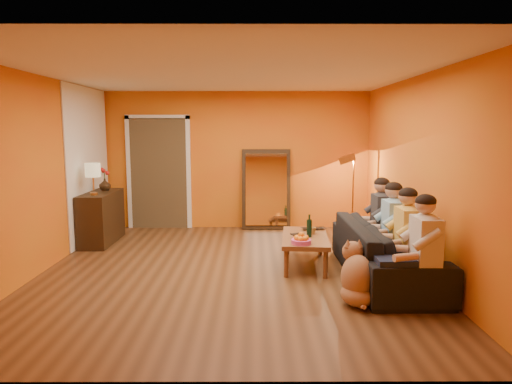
{
  "coord_description": "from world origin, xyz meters",
  "views": [
    {
      "loc": [
        0.33,
        -5.96,
        1.89
      ],
      "look_at": [
        0.35,
        0.5,
        1.0
      ],
      "focal_mm": 32.0,
      "sensor_mm": 36.0,
      "label": 1
    }
  ],
  "objects_px": {
    "tumbler": "(313,231)",
    "table_lamp": "(93,179)",
    "coffee_table": "(305,251)",
    "floor_lamp": "(353,196)",
    "person_mid_right": "(394,229)",
    "person_mid_left": "(408,239)",
    "dog": "(358,273)",
    "sofa": "(385,251)",
    "mirror_frame": "(266,189)",
    "wine_bottle": "(309,226)",
    "sideboard": "(101,217)",
    "person_far_right": "(382,221)",
    "laptop": "(315,229)",
    "vase": "(105,185)",
    "person_far_left": "(425,252)"
  },
  "relations": [
    {
      "from": "tumbler",
      "to": "table_lamp",
      "type": "bearing_deg",
      "value": 165.16
    },
    {
      "from": "coffee_table",
      "to": "floor_lamp",
      "type": "xyz_separation_m",
      "value": [
        1.04,
        1.76,
        0.51
      ]
    },
    {
      "from": "floor_lamp",
      "to": "coffee_table",
      "type": "bearing_deg",
      "value": -108.88
    },
    {
      "from": "table_lamp",
      "to": "person_mid_right",
      "type": "relative_size",
      "value": 0.42
    },
    {
      "from": "person_mid_left",
      "to": "dog",
      "type": "bearing_deg",
      "value": -146.78
    },
    {
      "from": "dog",
      "to": "sofa",
      "type": "bearing_deg",
      "value": 72.68
    },
    {
      "from": "person_mid_right",
      "to": "sofa",
      "type": "bearing_deg",
      "value": -142.43
    },
    {
      "from": "mirror_frame",
      "to": "wine_bottle",
      "type": "distance_m",
      "value": 2.51
    },
    {
      "from": "sideboard",
      "to": "person_mid_right",
      "type": "distance_m",
      "value": 4.71
    },
    {
      "from": "floor_lamp",
      "to": "person_far_right",
      "type": "bearing_deg",
      "value": -76.3
    },
    {
      "from": "sideboard",
      "to": "laptop",
      "type": "distance_m",
      "value": 3.59
    },
    {
      "from": "person_mid_right",
      "to": "vase",
      "type": "xyz_separation_m",
      "value": [
        -4.37,
        1.99,
        0.34
      ]
    },
    {
      "from": "person_mid_left",
      "to": "person_mid_right",
      "type": "relative_size",
      "value": 1.0
    },
    {
      "from": "mirror_frame",
      "to": "laptop",
      "type": "relative_size",
      "value": 4.31
    },
    {
      "from": "table_lamp",
      "to": "person_mid_right",
      "type": "bearing_deg",
      "value": -18.29
    },
    {
      "from": "dog",
      "to": "tumbler",
      "type": "xyz_separation_m",
      "value": [
        -0.3,
        1.54,
        0.12
      ]
    },
    {
      "from": "mirror_frame",
      "to": "sideboard",
      "type": "relative_size",
      "value": 1.29
    },
    {
      "from": "floor_lamp",
      "to": "vase",
      "type": "height_order",
      "value": "floor_lamp"
    },
    {
      "from": "floor_lamp",
      "to": "laptop",
      "type": "height_order",
      "value": "floor_lamp"
    },
    {
      "from": "sofa",
      "to": "vase",
      "type": "xyz_separation_m",
      "value": [
        -4.24,
        2.09,
        0.6
      ]
    },
    {
      "from": "mirror_frame",
      "to": "laptop",
      "type": "distance_m",
      "value": 2.18
    },
    {
      "from": "tumbler",
      "to": "laptop",
      "type": "distance_m",
      "value": 0.24
    },
    {
      "from": "vase",
      "to": "dog",
      "type": "bearing_deg",
      "value": -39.02
    },
    {
      "from": "mirror_frame",
      "to": "floor_lamp",
      "type": "distance_m",
      "value": 1.65
    },
    {
      "from": "sideboard",
      "to": "person_mid_right",
      "type": "relative_size",
      "value": 0.97
    },
    {
      "from": "table_lamp",
      "to": "floor_lamp",
      "type": "relative_size",
      "value": 0.35
    },
    {
      "from": "coffee_table",
      "to": "table_lamp",
      "type": "bearing_deg",
      "value": 167.6
    },
    {
      "from": "sofa",
      "to": "floor_lamp",
      "type": "bearing_deg",
      "value": -1.73
    },
    {
      "from": "person_mid_left",
      "to": "wine_bottle",
      "type": "relative_size",
      "value": 3.94
    },
    {
      "from": "tumbler",
      "to": "person_far_left",
      "type": "bearing_deg",
      "value": -59.28
    },
    {
      "from": "sofa",
      "to": "laptop",
      "type": "xyz_separation_m",
      "value": [
        -0.79,
        0.87,
        0.08
      ]
    },
    {
      "from": "sofa",
      "to": "tumbler",
      "type": "relative_size",
      "value": 23.26
    },
    {
      "from": "person_mid_right",
      "to": "laptop",
      "type": "bearing_deg",
      "value": 139.81
    },
    {
      "from": "person_far_left",
      "to": "laptop",
      "type": "relative_size",
      "value": 3.46
    },
    {
      "from": "sofa",
      "to": "person_far_left",
      "type": "xyz_separation_m",
      "value": [
        0.13,
        -1.0,
        0.26
      ]
    },
    {
      "from": "person_mid_left",
      "to": "person_far_right",
      "type": "bearing_deg",
      "value": 90.0
    },
    {
      "from": "floor_lamp",
      "to": "laptop",
      "type": "distance_m",
      "value": 1.68
    },
    {
      "from": "person_mid_right",
      "to": "sideboard",
      "type": "bearing_deg",
      "value": 158.24
    },
    {
      "from": "person_mid_right",
      "to": "laptop",
      "type": "xyz_separation_m",
      "value": [
        -0.92,
        0.77,
        -0.18
      ]
    },
    {
      "from": "sideboard",
      "to": "laptop",
      "type": "height_order",
      "value": "sideboard"
    },
    {
      "from": "table_lamp",
      "to": "person_far_left",
      "type": "relative_size",
      "value": 0.42
    },
    {
      "from": "sofa",
      "to": "person_mid_left",
      "type": "bearing_deg",
      "value": -163.89
    },
    {
      "from": "sideboard",
      "to": "vase",
      "type": "bearing_deg",
      "value": 90.0
    },
    {
      "from": "sideboard",
      "to": "dog",
      "type": "height_order",
      "value": "sideboard"
    },
    {
      "from": "wine_bottle",
      "to": "tumbler",
      "type": "xyz_separation_m",
      "value": [
        0.07,
        0.17,
        -0.11
      ]
    },
    {
      "from": "person_far_left",
      "to": "laptop",
      "type": "distance_m",
      "value": 2.09
    },
    {
      "from": "coffee_table",
      "to": "vase",
      "type": "relative_size",
      "value": 6.02
    },
    {
      "from": "person_mid_right",
      "to": "tumbler",
      "type": "height_order",
      "value": "person_mid_right"
    },
    {
      "from": "table_lamp",
      "to": "person_mid_left",
      "type": "bearing_deg",
      "value": -24.53
    },
    {
      "from": "sideboard",
      "to": "dog",
      "type": "xyz_separation_m",
      "value": [
        3.69,
        -2.74,
        -0.08
      ]
    }
  ]
}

